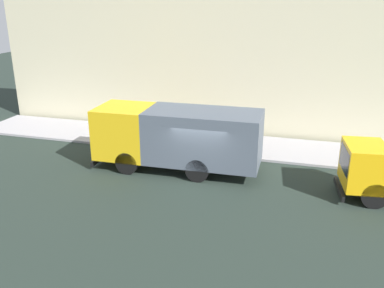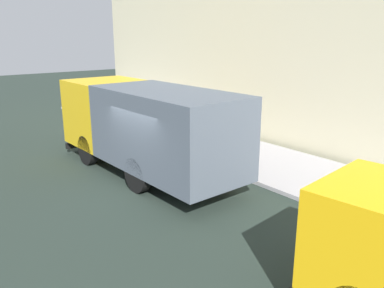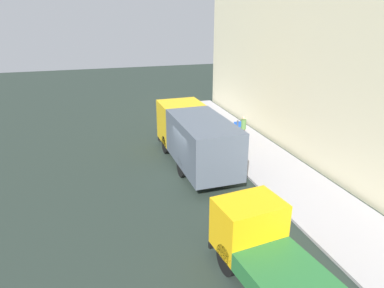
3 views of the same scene
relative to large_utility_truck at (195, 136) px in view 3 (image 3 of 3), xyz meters
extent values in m
plane|color=#232E28|center=(-0.89, -1.38, -1.72)|extent=(80.00, 80.00, 0.00)
cube|color=#A4A0A5|center=(3.99, -1.38, -1.66)|extent=(3.77, 30.00, 0.13)
cube|color=beige|center=(6.38, -1.38, 4.27)|extent=(0.50, 30.00, 11.99)
cube|color=yellow|center=(-0.05, 2.64, 0.02)|extent=(2.59, 2.55, 2.41)
cube|color=black|center=(-0.08, 3.87, 0.31)|extent=(2.13, 0.10, 1.35)
cube|color=#4F5865|center=(0.03, -1.27, 0.04)|extent=(2.64, 5.37, 2.44)
cube|color=black|center=(-0.08, 3.95, -1.42)|extent=(2.44, 0.17, 0.24)
cylinder|color=black|center=(-1.16, 2.11, -1.18)|extent=(0.32, 1.08, 1.08)
cylinder|color=black|center=(1.08, 2.16, -1.18)|extent=(0.32, 1.08, 1.08)
cylinder|color=black|center=(-1.09, -1.29, -1.18)|extent=(0.32, 1.08, 1.08)
cylinder|color=black|center=(1.14, -1.25, -1.18)|extent=(0.32, 1.08, 1.08)
cube|color=#EEAF11|center=(-0.70, -8.24, -0.31)|extent=(2.33, 1.82, 1.76)
cube|color=black|center=(-0.79, -7.47, -0.09)|extent=(1.82, 0.26, 0.99)
cube|color=black|center=(-0.80, -7.39, -1.43)|extent=(2.08, 0.35, 0.24)
cylinder|color=black|center=(-1.60, -8.66, -1.19)|extent=(0.42, 1.09, 1.06)
cylinder|color=black|center=(0.26, -8.45, -1.19)|extent=(0.42, 1.09, 1.06)
cylinder|color=black|center=(0.50, -10.59, -1.19)|extent=(0.42, 1.09, 1.06)
cylinder|color=brown|center=(4.09, 2.39, -1.18)|extent=(0.31, 0.31, 0.82)
cylinder|color=#4F7A3D|center=(4.09, 2.39, -0.45)|extent=(0.41, 0.41, 0.64)
sphere|color=#DAB186|center=(4.09, 2.39, -0.03)|extent=(0.21, 0.21, 0.21)
cylinder|color=#4C5156|center=(2.50, -0.14, -0.45)|extent=(0.08, 0.08, 2.28)
cube|color=blue|center=(2.50, -0.12, 0.44)|extent=(0.44, 0.03, 0.36)
camera|label=1|loc=(-17.69, -5.76, 6.17)|focal=38.84mm
camera|label=2|loc=(-6.68, -10.91, 2.88)|focal=36.44mm
camera|label=3|loc=(-5.38, -16.97, 6.33)|focal=31.96mm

